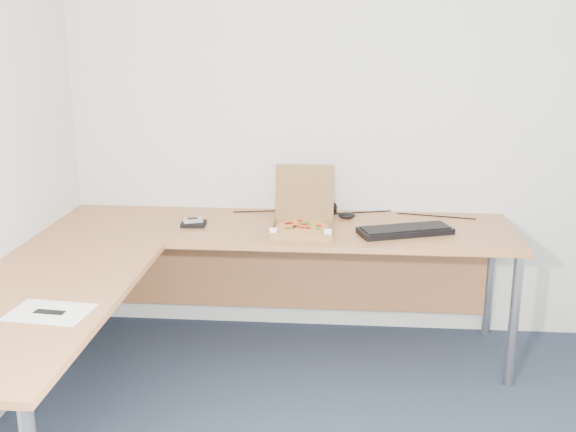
# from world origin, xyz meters

# --- Properties ---
(room_shell) EXTENTS (3.50, 3.50, 2.50)m
(room_shell) POSITION_xyz_m (0.00, 0.00, 1.25)
(room_shell) COLOR silver
(room_shell) RESTS_ON ground
(desk) EXTENTS (2.50, 2.20, 0.73)m
(desk) POSITION_xyz_m (-0.82, 0.97, 0.70)
(desk) COLOR #B67040
(desk) RESTS_ON ground
(pizza_box) EXTENTS (0.32, 0.37, 0.32)m
(pizza_box) POSITION_xyz_m (-0.37, 1.30, 0.77)
(pizza_box) COLOR olive
(pizza_box) RESTS_ON desk
(drinking_glass) EXTENTS (0.08, 0.08, 0.14)m
(drinking_glass) POSITION_xyz_m (-0.30, 1.63, 0.80)
(drinking_glass) COLOR silver
(drinking_glass) RESTS_ON desk
(keyboard) EXTENTS (0.52, 0.32, 0.03)m
(keyboard) POSITION_xyz_m (0.16, 1.31, 0.75)
(keyboard) COLOR black
(keyboard) RESTS_ON desk
(mouse) EXTENTS (0.11, 0.09, 0.03)m
(mouse) POSITION_xyz_m (-0.14, 1.57, 0.75)
(mouse) COLOR black
(mouse) RESTS_ON desk
(wallet) EXTENTS (0.13, 0.11, 0.02)m
(wallet) POSITION_xyz_m (-0.97, 1.36, 0.74)
(wallet) COLOR black
(wallet) RESTS_ON desk
(phone) EXTENTS (0.11, 0.09, 0.02)m
(phone) POSITION_xyz_m (-0.98, 1.36, 0.76)
(phone) COLOR #B2B5BA
(phone) RESTS_ON wallet
(paper_sheet) EXTENTS (0.32, 0.24, 0.00)m
(paper_sheet) POSITION_xyz_m (-1.27, 0.18, 0.73)
(paper_sheet) COLOR white
(paper_sheet) RESTS_ON desk
(dome_speaker) EXTENTS (0.09, 0.09, 0.07)m
(dome_speaker) POSITION_xyz_m (-0.24, 1.68, 0.77)
(dome_speaker) COLOR black
(dome_speaker) RESTS_ON desk
(cable_bundle) EXTENTS (0.67, 0.14, 0.01)m
(cable_bundle) POSITION_xyz_m (-0.14, 1.68, 0.73)
(cable_bundle) COLOR black
(cable_bundle) RESTS_ON desk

